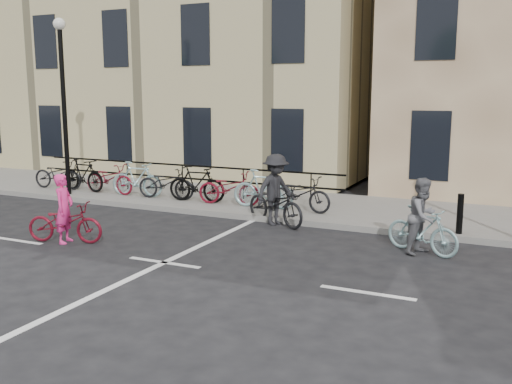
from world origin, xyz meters
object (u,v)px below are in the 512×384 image
at_px(cyclist_pink, 65,219).
at_px(lamp_post, 63,85).
at_px(cyclist_grey, 423,223).
at_px(cyclist_dark, 275,197).

bearing_deg(cyclist_pink, lamp_post, 25.86).
bearing_deg(lamp_post, cyclist_pink, -47.77).
xyz_separation_m(cyclist_grey, cyclist_dark, (-3.74, 1.11, 0.06)).
height_order(cyclist_pink, cyclist_grey, cyclist_grey).
xyz_separation_m(cyclist_pink, cyclist_grey, (7.25, 2.43, 0.11)).
distance_m(cyclist_pink, cyclist_dark, 4.99).
xyz_separation_m(lamp_post, cyclist_dark, (7.18, -0.50, -2.79)).
xyz_separation_m(lamp_post, cyclist_pink, (3.67, -4.04, -2.96)).
bearing_deg(lamp_post, cyclist_dark, -3.98).
distance_m(lamp_post, cyclist_dark, 7.72).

